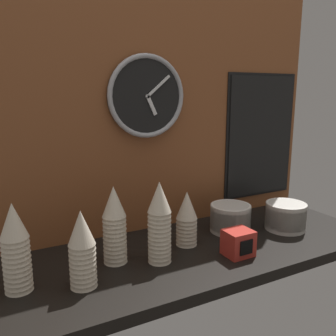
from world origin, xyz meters
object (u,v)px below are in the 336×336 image
at_px(cup_stack_left, 82,249).
at_px(cup_stack_far_left, 16,248).
at_px(cup_stack_center, 159,222).
at_px(bowl_stack_right, 230,217).
at_px(cup_stack_center_right, 187,218).
at_px(menu_board, 260,136).
at_px(bowl_stack_far_right, 286,216).
at_px(napkin_dispenser, 238,243).
at_px(cup_stack_center_left, 114,225).
at_px(wall_clock, 147,96).

height_order(cup_stack_left, cup_stack_far_left, cup_stack_far_left).
bearing_deg(cup_stack_center, bowl_stack_right, 15.44).
relative_size(cup_stack_center, cup_stack_center_right, 1.36).
xyz_separation_m(cup_stack_left, menu_board, (0.97, 0.33, 0.25)).
distance_m(cup_stack_center_right, menu_board, 0.63).
height_order(cup_stack_left, cup_stack_center_right, cup_stack_left).
relative_size(cup_stack_left, cup_stack_center_right, 1.14).
relative_size(bowl_stack_far_right, bowl_stack_right, 1.00).
bearing_deg(menu_board, napkin_dispenser, -138.22).
relative_size(cup_stack_center, cup_stack_left, 1.19).
bearing_deg(cup_stack_center, cup_stack_far_left, 176.25).
xyz_separation_m(cup_stack_center, napkin_dispenser, (0.27, -0.09, -0.10)).
relative_size(bowl_stack_right, napkin_dispenser, 1.72).
xyz_separation_m(bowl_stack_far_right, napkin_dispenser, (-0.34, -0.10, -0.01)).
xyz_separation_m(cup_stack_center_left, cup_stack_far_left, (-0.31, -0.04, 0.00)).
bearing_deg(bowl_stack_right, cup_stack_left, -167.71).
bearing_deg(bowl_stack_far_right, cup_stack_far_left, 179.21).
bearing_deg(menu_board, cup_stack_left, -161.37).
xyz_separation_m(menu_board, napkin_dispenser, (-0.42, -0.38, -0.32)).
xyz_separation_m(cup_stack_center_left, napkin_dispenser, (0.41, -0.16, -0.09)).
bearing_deg(cup_stack_left, cup_stack_center, 7.74).
bearing_deg(bowl_stack_right, bowl_stack_far_right, -22.44).
bearing_deg(cup_stack_left, bowl_stack_far_right, 3.39).
bearing_deg(bowl_stack_right, cup_stack_far_left, -174.73).
height_order(bowl_stack_far_right, napkin_dispenser, bowl_stack_far_right).
xyz_separation_m(cup_stack_center_left, menu_board, (0.83, 0.22, 0.23)).
distance_m(cup_stack_center_right, wall_clock, 0.50).
bearing_deg(cup_stack_center_right, cup_stack_left, -164.99).
bearing_deg(cup_stack_center_right, cup_stack_center_left, -178.11).
distance_m(bowl_stack_right, napkin_dispenser, 0.23).
bearing_deg(napkin_dispenser, cup_stack_center_right, 124.96).
height_order(cup_stack_center_left, menu_board, menu_board).
relative_size(cup_stack_center_right, bowl_stack_far_right, 1.25).
distance_m(cup_stack_left, menu_board, 1.05).
height_order(cup_stack_left, menu_board, menu_board).
bearing_deg(wall_clock, cup_stack_center_left, -136.40).
bearing_deg(cup_stack_far_left, cup_stack_center_right, 4.56).
distance_m(cup_stack_center, cup_stack_left, 0.28).
distance_m(cup_stack_center, bowl_stack_right, 0.41).
bearing_deg(napkin_dispenser, bowl_stack_far_right, 17.09).
bearing_deg(cup_stack_center_left, bowl_stack_far_right, -4.09).
relative_size(cup_stack_center, napkin_dispenser, 2.91).
distance_m(cup_stack_center, bowl_stack_far_right, 0.61).
bearing_deg(cup_stack_center_right, napkin_dispenser, -55.04).
height_order(cup_stack_far_left, bowl_stack_far_right, cup_stack_far_left).
relative_size(cup_stack_left, napkin_dispenser, 2.45).
bearing_deg(cup_stack_center_left, cup_stack_center_right, 1.89).
relative_size(cup_stack_left, menu_board, 0.41).
bearing_deg(cup_stack_center_right, menu_board, 21.41).
bearing_deg(bowl_stack_right, cup_stack_center_right, -172.88).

